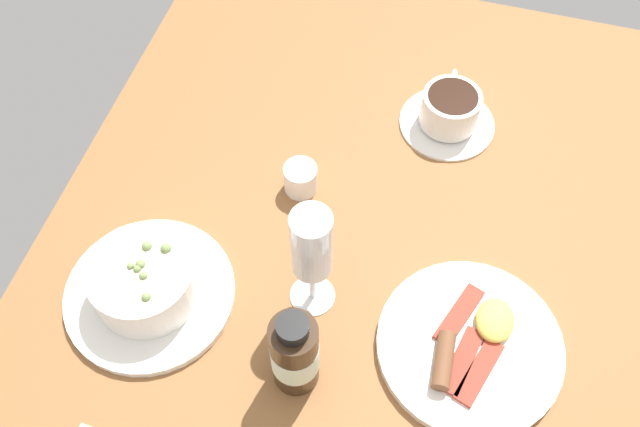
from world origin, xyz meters
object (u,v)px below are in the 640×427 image
Objects in this scene: creamer_jug at (300,179)px; breakfast_plate at (470,345)px; coffee_cup at (449,111)px; sauce_bottle_brown at (295,353)px; porridge_bowl at (145,284)px; wine_glass at (312,248)px.

creamer_jug is 0.24× the size of breakfast_plate.
sauce_bottle_brown reaches higher than coffee_cup.
porridge_bowl reaches higher than coffee_cup.
creamer_jug is at bearing -164.51° from sauce_bottle_brown.
sauce_bottle_brown is at bearing 5.47° from wine_glass.
wine_glass reaches higher than creamer_jug.
coffee_cup is 0.76× the size of wine_glass.
creamer_jug is 27.78cm from sauce_bottle_brown.
coffee_cup is 36.45cm from wine_glass.
wine_glass is 12.06cm from sauce_bottle_brown.
coffee_cup is at bearing 160.67° from wine_glass.
coffee_cup is 2.55× the size of creamer_jug.
coffee_cup is at bearing 140.73° from porridge_bowl.
sauce_bottle_brown reaches higher than breakfast_plate.
porridge_bowl is at bearing -32.77° from creamer_jug.
breakfast_plate is (34.73, 9.05, -1.95)cm from coffee_cup.
sauce_bottle_brown is (4.91, 21.17, 3.32)cm from porridge_bowl.
coffee_cup is at bearing -165.39° from breakfast_plate.
coffee_cup is 45.24cm from sauce_bottle_brown.
sauce_bottle_brown reaches higher than creamer_jug.
sauce_bottle_brown is at bearing -65.26° from breakfast_plate.
coffee_cup reaches higher than creamer_jug.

